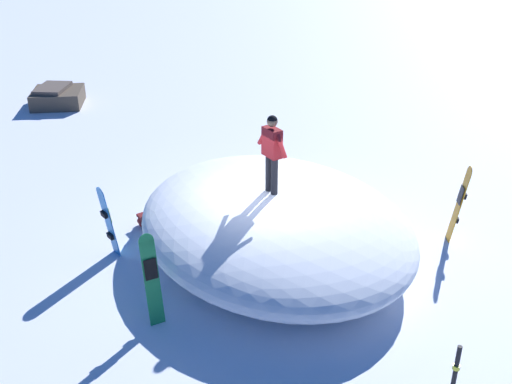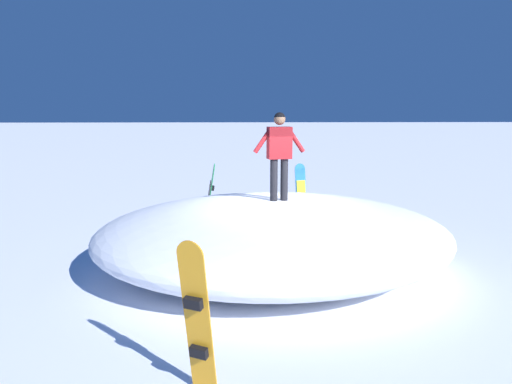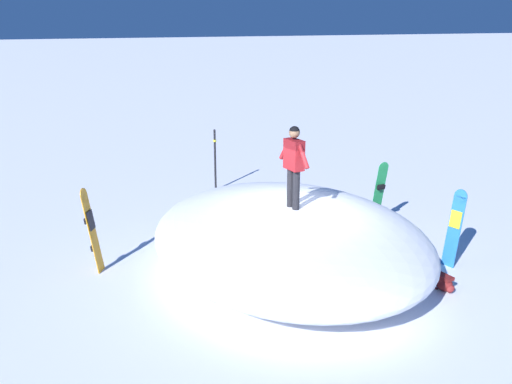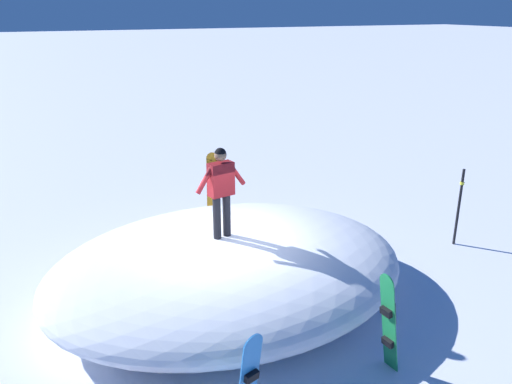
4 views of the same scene
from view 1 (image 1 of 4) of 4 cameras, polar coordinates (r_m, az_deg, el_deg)
name	(u,v)px [view 1 (image 1 of 4)]	position (r m, az deg, el deg)	size (l,w,h in m)	color
ground	(266,250)	(12.91, 0.91, -5.39)	(240.00, 240.00, 0.00)	white
snow_mound	(274,222)	(12.60, 1.72, -2.83)	(6.66, 5.31, 1.30)	white
snowboarder_standing	(272,148)	(11.98, 1.50, 4.14)	(0.29, 0.99, 1.63)	black
snowboard_primary_upright	(460,203)	(13.52, 18.46, -0.96)	(0.37, 0.38, 1.74)	orange
snowboard_secondary_upright	(151,278)	(10.65, -9.73, -7.90)	(0.30, 0.33, 1.66)	#1E8C47
snowboard_tertiary_upright	(108,221)	(12.64, -13.67, -2.61)	(0.33, 0.36, 1.61)	#2672BF
backpack_near	(144,221)	(13.88, -10.44, -2.69)	(0.31, 0.59, 0.31)	maroon
rock_outcrop	(56,97)	(22.82, -18.12, 8.43)	(2.05, 2.05, 0.68)	brown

